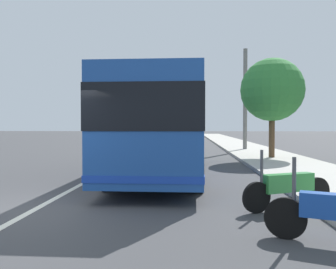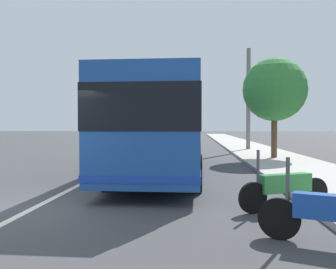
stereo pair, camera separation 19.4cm
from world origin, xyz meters
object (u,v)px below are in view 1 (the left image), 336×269
motorcycle_by_tree (288,187)px  utility_pole (245,100)px  car_side_street (149,133)px  roadside_tree_mid_block (272,90)px  car_behind_bus (169,140)px  coach_bus (164,124)px

motorcycle_by_tree → utility_pole: size_ratio=0.28×
motorcycle_by_tree → car_side_street: car_side_street is taller
roadside_tree_mid_block → car_behind_bus: bearing=37.7°
car_behind_bus → motorcycle_by_tree: bearing=-172.0°
car_behind_bus → roadside_tree_mid_block: bearing=-145.4°
motorcycle_by_tree → car_behind_bus: (18.06, 3.54, 0.25)m
car_behind_bus → utility_pole: bearing=-102.0°
motorcycle_by_tree → car_behind_bus: bearing=-104.3°
car_behind_bus → utility_pole: utility_pole is taller
motorcycle_by_tree → utility_pole: (17.22, -1.85, 3.09)m
car_behind_bus → roadside_tree_mid_block: 9.75m
motorcycle_by_tree → utility_pole: utility_pole is taller
motorcycle_by_tree → roadside_tree_mid_block: 11.34m
coach_bus → roadside_tree_mid_block: roadside_tree_mid_block is taller
roadside_tree_mid_block → car_side_street: bearing=17.1°
car_behind_bus → car_side_street: (25.36, 4.37, -0.07)m
coach_bus → utility_pole: (11.98, -4.82, 1.77)m
car_side_street → utility_pole: bearing=24.0°
coach_bus → car_behind_bus: coach_bus is taller
coach_bus → car_behind_bus: 12.87m
motorcycle_by_tree → car_behind_bus: car_behind_bus is taller
utility_pole → car_side_street: bearing=20.4°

